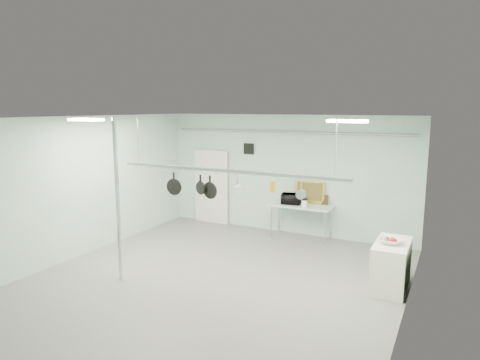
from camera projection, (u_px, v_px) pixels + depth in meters
The scene contains 25 objects.
floor at pixel (210, 284), 8.31m from camera, with size 8.00×8.00×0.00m, color gray.
ceiling at pixel (208, 118), 7.78m from camera, with size 7.00×8.00×0.02m, color silver.
back_wall at pixel (286, 174), 11.54m from camera, with size 7.00×0.02×3.20m, color silver.
right_wall at pixel (406, 227), 6.47m from camera, with size 0.02×8.00×3.20m, color silver.
door at pixel (212, 187), 12.63m from camera, with size 1.10×0.10×2.20m, color silver.
wall_vent at pixel (249, 149), 11.91m from camera, with size 0.30×0.04×0.30m, color black.
conduit_pipe at pixel (285, 132), 11.27m from camera, with size 0.07×0.07×6.60m, color gray.
chrome_pole at pixel (118, 201), 8.28m from camera, with size 0.08×0.08×3.20m, color silver.
prep_table at pixel (301, 207), 11.06m from camera, with size 1.60×0.70×0.91m.
side_cabinet at pixel (391, 265), 8.05m from camera, with size 0.60×1.20×0.90m, color white.
pot_rack at pixel (226, 169), 8.11m from camera, with size 4.80×0.06×1.00m.
light_panel_left at pixel (86, 120), 8.07m from camera, with size 0.65×0.30×0.05m, color white.
light_panel_right at pixel (347, 121), 7.23m from camera, with size 0.65×0.30×0.05m, color white.
microwave at pixel (291, 199), 11.11m from camera, with size 0.49×0.33×0.27m, color black.
coffee_canister at pixel (304, 203), 10.79m from camera, with size 0.14×0.14×0.18m, color white.
painting_large at pixel (310, 192), 11.21m from camera, with size 0.78×0.05×0.58m, color gold.
painting_small at pixel (322, 199), 11.08m from camera, with size 0.30×0.04×0.25m, color #372413.
fruit_bowl at pixel (390, 241), 7.90m from camera, with size 0.42×0.42×0.10m, color silver.
skillet_left at pixel (174, 184), 8.72m from camera, with size 0.34×0.06×0.47m, color black, non-canonical shape.
skillet_mid at pixel (200, 184), 8.42m from camera, with size 0.27×0.06×0.38m, color black, non-canonical shape.
skillet_right at pixel (210, 187), 8.33m from camera, with size 0.34×0.06×0.46m, color black, non-canonical shape.
whisk at pixel (238, 186), 8.05m from camera, with size 0.18×0.18×0.33m, color #ABABB0, non-canonical shape.
grater at pixel (273, 187), 7.71m from camera, with size 0.09×0.02×0.23m, color yellow, non-canonical shape.
saucepan at pixel (301, 191), 7.48m from camera, with size 0.17×0.09×0.29m, color #B4B4B9, non-canonical shape.
fruit_cluster at pixel (391, 239), 7.89m from camera, with size 0.24×0.24×0.09m, color #A60F17, non-canonical shape.
Camera 1 is at (4.11, -6.72, 3.39)m, focal length 32.00 mm.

